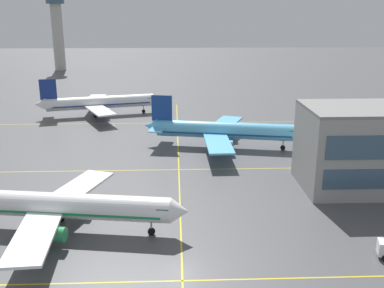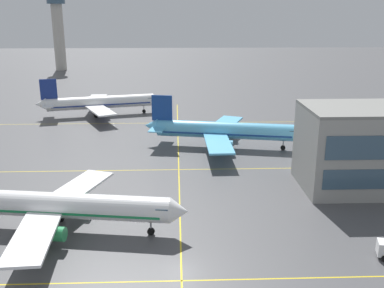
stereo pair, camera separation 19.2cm
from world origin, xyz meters
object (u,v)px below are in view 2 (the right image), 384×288
(airliner_second_row, at_px, (224,131))
(airliner_third_row, at_px, (100,103))
(control_tower, at_px, (58,26))
(airliner_front_gate, at_px, (61,206))

(airliner_second_row, distance_m, airliner_third_row, 44.23)
(airliner_second_row, relative_size, control_tower, 0.99)
(airliner_front_gate, bearing_deg, airliner_second_row, 54.94)
(airliner_front_gate, distance_m, control_tower, 170.87)
(airliner_front_gate, height_order, control_tower, control_tower)
(airliner_front_gate, relative_size, airliner_third_row, 0.98)
(airliner_second_row, height_order, airliner_third_row, airliner_second_row)
(airliner_front_gate, relative_size, control_tower, 0.95)
(airliner_front_gate, xyz_separation_m, airliner_third_row, (-5.79, 67.70, 0.09))
(airliner_front_gate, distance_m, airliner_second_row, 44.81)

